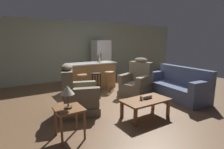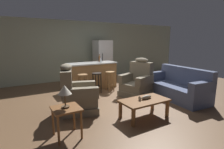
{
  "view_description": "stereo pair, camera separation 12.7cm",
  "coord_description": "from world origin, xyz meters",
  "views": [
    {
      "loc": [
        -2.71,
        -4.4,
        1.72
      ],
      "look_at": [
        -0.01,
        -0.1,
        0.75
      ],
      "focal_mm": 28.0,
      "sensor_mm": 36.0,
      "label": 1
    },
    {
      "loc": [
        -2.6,
        -4.46,
        1.72
      ],
      "look_at": [
        -0.01,
        -0.1,
        0.75
      ],
      "focal_mm": 28.0,
      "sensor_mm": 36.0,
      "label": 2
    }
  ],
  "objects": [
    {
      "name": "bar_stool_right",
      "position": [
        0.39,
        0.72,
        0.47
      ],
      "size": [
        0.32,
        0.32,
        0.68
      ],
      "color": "#A87A47",
      "rests_on": "ground_plane"
    },
    {
      "name": "bar_stool_left",
      "position": [
        -0.62,
        0.72,
        0.47
      ],
      "size": [
        0.32,
        0.32,
        0.68
      ],
      "color": "olive",
      "rests_on": "ground_plane"
    },
    {
      "name": "table_lamp",
      "position": [
        -1.82,
        -1.52,
        0.87
      ],
      "size": [
        0.24,
        0.24,
        0.41
      ],
      "color": "#4C3823",
      "rests_on": "end_table"
    },
    {
      "name": "back_wall",
      "position": [
        0.0,
        3.12,
        1.3
      ],
      "size": [
        12.0,
        0.05,
        2.6
      ],
      "color": "#9EA88E",
      "rests_on": "ground_plane"
    },
    {
      "name": "bottle_tall_green",
      "position": [
        0.4,
        1.54,
        1.05
      ],
      "size": [
        0.08,
        0.08,
        0.28
      ],
      "color": "brown",
      "rests_on": "kitchen_island"
    },
    {
      "name": "couch",
      "position": [
        1.75,
        -1.08,
        0.34
      ],
      "size": [
        0.99,
        1.96,
        0.94
      ],
      "rotation": [
        0.0,
        0.0,
        3.06
      ],
      "color": "#4C5675",
      "rests_on": "ground_plane"
    },
    {
      "name": "fish_figurine",
      "position": [
        -0.01,
        -1.58,
        0.46
      ],
      "size": [
        0.34,
        0.1,
        0.1
      ],
      "color": "#4C3823",
      "rests_on": "coffee_table"
    },
    {
      "name": "refrigerator",
      "position": [
        1.06,
        2.55,
        0.88
      ],
      "size": [
        0.7,
        0.69,
        1.76
      ],
      "color": "white",
      "rests_on": "ground_plane"
    },
    {
      "name": "ground_plane",
      "position": [
        0.0,
        0.0,
        0.0
      ],
      "size": [
        12.0,
        12.0,
        0.0
      ],
      "color": "brown"
    },
    {
      "name": "recliner_near_island",
      "position": [
        0.87,
        -0.2,
        0.42
      ],
      "size": [
        1.06,
        1.06,
        1.2
      ],
      "rotation": [
        0.0,
        0.0,
        3.47
      ],
      "color": "#756B56",
      "rests_on": "ground_plane"
    },
    {
      "name": "bar_stool_middle",
      "position": [
        -0.11,
        0.72,
        0.47
      ],
      "size": [
        0.32,
        0.32,
        0.68
      ],
      "color": "black",
      "rests_on": "ground_plane"
    },
    {
      "name": "end_table",
      "position": [
        -1.81,
        -1.53,
        0.46
      ],
      "size": [
        0.48,
        0.48,
        0.56
      ],
      "color": "brown",
      "rests_on": "ground_plane"
    },
    {
      "name": "coffee_table",
      "position": [
        -0.05,
        -1.6,
        0.36
      ],
      "size": [
        1.1,
        0.6,
        0.42
      ],
      "color": "brown",
      "rests_on": "ground_plane"
    },
    {
      "name": "bottle_short_amber",
      "position": [
        0.32,
        1.29,
        1.04
      ],
      "size": [
        0.06,
        0.06,
        0.23
      ],
      "color": "silver",
      "rests_on": "kitchen_island"
    },
    {
      "name": "recliner_near_lamp",
      "position": [
        -1.25,
        -0.48,
        0.42
      ],
      "size": [
        1.06,
        1.06,
        1.2
      ],
      "rotation": [
        0.0,
        0.0,
        -0.32
      ],
      "color": "#756B56",
      "rests_on": "ground_plane"
    },
    {
      "name": "kitchen_island",
      "position": [
        0.0,
        1.35,
        0.48
      ],
      "size": [
        1.8,
        0.7,
        0.95
      ],
      "color": "#9E7042",
      "rests_on": "ground_plane"
    }
  ]
}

